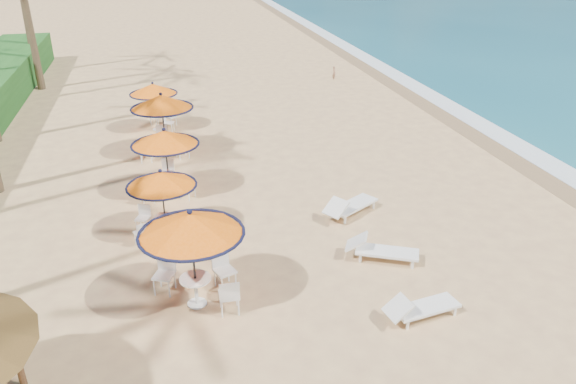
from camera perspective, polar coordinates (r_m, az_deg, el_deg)
name	(u,v)px	position (r m, az deg, el deg)	size (l,w,h in m)	color
ground	(383,284)	(14.74, 9.63, -9.20)	(160.00, 160.00, 0.00)	tan
foam_strip	(493,132)	(26.85, 20.15, 5.74)	(1.20, 140.00, 0.04)	white
wetsand_band	(475,134)	(26.37, 18.49, 5.65)	(1.40, 140.00, 0.02)	olive
station_0	(193,235)	(13.05, -9.60, -4.34)	(2.47, 2.47, 2.58)	black
station_1	(160,188)	(16.38, -12.86, 0.41)	(2.03, 2.03, 2.11)	black
station_2	(165,146)	(19.02, -12.38, 4.57)	(2.27, 2.29, 2.36)	black
station_3	(162,110)	(22.55, -12.69, 8.15)	(2.45, 2.45, 2.55)	black
station_4	(155,95)	(25.80, -13.36, 9.61)	(2.11, 2.19, 2.20)	black
lounger_near	(420,307)	(13.57, 13.22, -11.33)	(1.92, 0.87, 0.66)	white
lounger_mid	(380,249)	(15.54, 9.29, -5.77)	(2.04, 1.42, 0.71)	white
lounger_far	(349,206)	(17.74, 6.24, -1.40)	(2.08, 1.63, 0.73)	white
person	(334,72)	(34.55, 4.70, 12.01)	(0.31, 0.20, 0.84)	#906349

